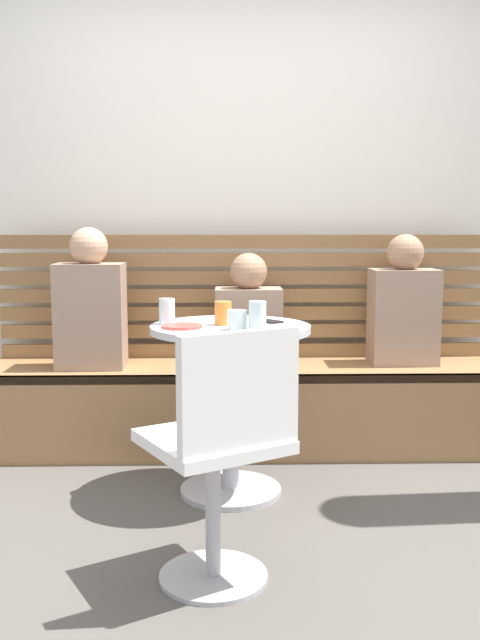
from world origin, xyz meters
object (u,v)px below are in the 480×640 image
person_adult (90,306)px  cup_glass_tall (257,316)px  booth_bench (246,407)px  phone_on_table (267,321)px  cafe_table (230,376)px  cup_tumbler_orange (223,313)px  white_chair (222,448)px  cup_glass_short (237,320)px  cup_water_clear (167,311)px  person_child_left (403,307)px  plate_small (182,326)px  cup_espresso_small (258,318)px  person_child_middle (248,317)px

person_adult → cup_glass_tall: person_adult is taller
booth_bench → phone_on_table: size_ratio=19.29×
cafe_table → cup_tumbler_orange: 0.27m
cafe_table → white_chair: bearing=-92.4°
cup_glass_short → phone_on_table: size_ratio=0.57×
cup_glass_short → cup_water_clear: 0.34m
cafe_table → cup_glass_short: cup_glass_short is taller
white_chair → cup_glass_short: (0.06, 0.67, 0.32)m
cafe_table → person_child_left: person_child_left is taller
plate_small → cup_glass_tall: bearing=-17.2°
cup_water_clear → cup_tumbler_orange: bearing=-7.5°
person_child_left → cup_espresso_small: (-0.79, -0.64, 0.03)m
phone_on_table → cafe_table: bearing=170.7°
person_adult → cup_glass_short: size_ratio=8.87×
cafe_table → person_child_middle: size_ratio=1.28×
person_adult → cup_tumbler_orange: bearing=-41.3°
booth_bench → person_adult: (-0.79, -0.03, 0.54)m
plate_small → cup_espresso_small: bearing=16.8°
white_chair → person_child_left: person_child_left is taller
person_adult → cup_water_clear: size_ratio=6.45×
person_child_left → cup_glass_short: bearing=-137.8°
person_child_left → cup_glass_short: size_ratio=8.43×
cup_glass_tall → cup_espresso_small: cup_glass_tall is taller
white_chair → cup_glass_tall: bearing=77.6°
cup_tumbler_orange → plate_small: bearing=-154.2°
cup_water_clear → person_child_left: bearing=28.0°
cup_glass_tall → phone_on_table: size_ratio=0.86×
person_child_left → cup_glass_tall: (-0.80, -0.83, 0.06)m
plate_small → cup_glass_short: bearing=-15.3°
cup_espresso_small → person_adult: bearing=144.9°
cafe_table → cup_espresso_small: bearing=9.9°
person_adult → cup_espresso_small: size_ratio=12.68×
person_child_middle → phone_on_table: person_child_middle is taller
person_adult → phone_on_table: size_ratio=5.07×
white_chair → person_adult: 1.58m
cup_tumbler_orange → cup_water_clear: 0.24m
booth_bench → cup_tumbler_orange: size_ratio=27.00×
booth_bench → white_chair: bearing=-94.8°
person_child_middle → cup_water_clear: bearing=-121.5°
booth_bench → person_child_left: (0.82, 0.04, 0.52)m
person_child_middle → plate_small: (-0.30, -0.72, 0.05)m
cup_water_clear → plate_small: cup_water_clear is taller
cup_glass_short → white_chair: bearing=-95.0°
cafe_table → booth_bench: bearing=82.2°
cafe_table → cup_water_clear: bearing=172.0°
booth_bench → phone_on_table: phone_on_table is taller
cup_water_clear → cup_glass_short: bearing=-30.6°
person_child_middle → cup_glass_short: bearing=-95.4°
white_chair → cup_tumbler_orange: bearing=89.8°
phone_on_table → cup_glass_tall: bearing=-141.5°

